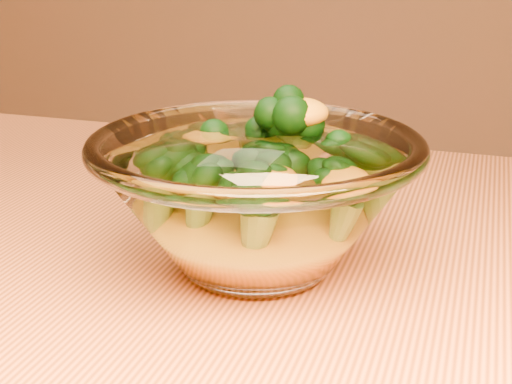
% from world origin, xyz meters
% --- Properties ---
extents(glass_bowl, '(0.24, 0.24, 0.11)m').
position_xyz_m(glass_bowl, '(0.07, 0.04, 0.81)').
color(glass_bowl, white).
rests_on(glass_bowl, table).
extents(cheese_sauce, '(0.14, 0.14, 0.04)m').
position_xyz_m(cheese_sauce, '(0.07, 0.04, 0.78)').
color(cheese_sauce, yellow).
rests_on(cheese_sauce, glass_bowl).
extents(broccoli_heap, '(0.16, 0.15, 0.09)m').
position_xyz_m(broccoli_heap, '(0.06, 0.05, 0.82)').
color(broccoli_heap, black).
rests_on(broccoli_heap, cheese_sauce).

